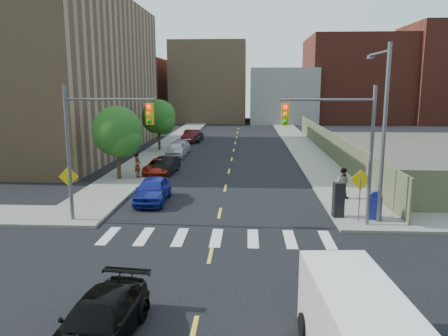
# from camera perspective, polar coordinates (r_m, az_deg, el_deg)

# --- Properties ---
(ground) EXTENTS (160.00, 160.00, 0.00)m
(ground) POSITION_cam_1_polar(r_m,az_deg,el_deg) (16.84, -2.35, -13.73)
(ground) COLOR black
(ground) RESTS_ON ground
(sidewalk_nw) EXTENTS (3.50, 73.00, 0.15)m
(sidewalk_nw) POSITION_cam_1_polar(r_m,az_deg,el_deg) (57.91, -6.12, 3.85)
(sidewalk_nw) COLOR gray
(sidewalk_nw) RESTS_ON ground
(sidewalk_ne) EXTENTS (3.50, 73.00, 0.15)m
(sidewalk_ne) POSITION_cam_1_polar(r_m,az_deg,el_deg) (57.51, 9.34, 3.72)
(sidewalk_ne) COLOR gray
(sidewalk_ne) RESTS_ON ground
(fence_north) EXTENTS (0.12, 44.00, 2.50)m
(fence_north) POSITION_cam_1_polar(r_m,az_deg,el_deg) (44.38, 13.62, 3.04)
(fence_north) COLOR #676D4C
(fence_north) RESTS_ON ground
(building_nw) EXTENTS (22.00, 30.00, 16.00)m
(building_nw) POSITION_cam_1_polar(r_m,az_deg,el_deg) (51.00, -24.81, 10.94)
(building_nw) COLOR #8C6B4C
(building_nw) RESTS_ON ground
(bg_bldg_west) EXTENTS (14.00, 18.00, 12.00)m
(bg_bldg_west) POSITION_cam_1_polar(r_m,az_deg,el_deg) (88.44, -12.49, 9.87)
(bg_bldg_west) COLOR #592319
(bg_bldg_west) RESTS_ON ground
(bg_bldg_midwest) EXTENTS (14.00, 16.00, 15.00)m
(bg_bldg_midwest) POSITION_cam_1_polar(r_m,az_deg,el_deg) (87.58, -1.84, 11.09)
(bg_bldg_midwest) COLOR #8C6B4C
(bg_bldg_midwest) RESTS_ON ground
(bg_bldg_center) EXTENTS (12.00, 16.00, 10.00)m
(bg_bldg_center) POSITION_cam_1_polar(r_m,az_deg,el_deg) (85.52, 7.56, 9.34)
(bg_bldg_center) COLOR gray
(bg_bldg_center) RESTS_ON ground
(bg_bldg_east) EXTENTS (18.00, 18.00, 16.00)m
(bg_bldg_east) POSITION_cam_1_polar(r_m,az_deg,el_deg) (89.63, 16.64, 10.97)
(bg_bldg_east) COLOR #592319
(bg_bldg_east) RESTS_ON ground
(bg_bldg_fareast) EXTENTS (14.00, 16.00, 18.00)m
(bg_bldg_fareast) POSITION_cam_1_polar(r_m,az_deg,el_deg) (92.76, 26.79, 10.88)
(bg_bldg_fareast) COLOR #592319
(bg_bldg_fareast) RESTS_ON ground
(signal_nw) EXTENTS (4.59, 0.30, 7.00)m
(signal_nw) POSITION_cam_1_polar(r_m,az_deg,el_deg) (22.66, -16.24, 4.12)
(signal_nw) COLOR #59595E
(signal_nw) RESTS_ON ground
(signal_ne) EXTENTS (4.59, 0.30, 7.00)m
(signal_ne) POSITION_cam_1_polar(r_m,az_deg,el_deg) (21.86, 14.96, 3.96)
(signal_ne) COLOR #59595E
(signal_ne) RESTS_ON ground
(streetlight_ne) EXTENTS (0.25, 3.70, 9.00)m
(streetlight_ne) POSITION_cam_1_polar(r_m,az_deg,el_deg) (23.21, 19.98, 5.77)
(streetlight_ne) COLOR #59595E
(streetlight_ne) RESTS_ON ground
(warn_sign_nw) EXTENTS (1.06, 0.06, 2.83)m
(warn_sign_nw) POSITION_cam_1_polar(r_m,az_deg,el_deg) (24.18, -19.60, -1.77)
(warn_sign_nw) COLOR #59595E
(warn_sign_nw) RESTS_ON ground
(warn_sign_ne) EXTENTS (1.06, 0.06, 2.83)m
(warn_sign_ne) POSITION_cam_1_polar(r_m,az_deg,el_deg) (23.03, 17.37, -2.24)
(warn_sign_ne) COLOR #59595E
(warn_sign_ne) RESTS_ON ground
(warn_sign_midwest) EXTENTS (1.06, 0.06, 2.83)m
(warn_sign_midwest) POSITION_cam_1_polar(r_m,az_deg,el_deg) (36.80, -11.58, 2.75)
(warn_sign_midwest) COLOR #59595E
(warn_sign_midwest) RESTS_ON ground
(tree_west_near) EXTENTS (3.66, 3.64, 5.52)m
(tree_west_near) POSITION_cam_1_polar(r_m,az_deg,el_deg) (32.89, -13.75, 4.34)
(tree_west_near) COLOR #332114
(tree_west_near) RESTS_ON ground
(tree_west_far) EXTENTS (3.66, 3.64, 5.52)m
(tree_west_far) POSITION_cam_1_polar(r_m,az_deg,el_deg) (47.39, -8.53, 6.40)
(tree_west_far) COLOR #332114
(tree_west_far) RESTS_ON ground
(parked_car_blue) EXTENTS (1.85, 4.47, 1.52)m
(parked_car_blue) POSITION_cam_1_polar(r_m,az_deg,el_deg) (26.75, -9.30, -2.83)
(parked_car_blue) COLOR navy
(parked_car_blue) RESTS_ON ground
(parked_car_black) EXTENTS (1.81, 4.15, 1.33)m
(parked_car_black) POSITION_cam_1_polar(r_m,az_deg,el_deg) (35.22, -7.60, 0.33)
(parked_car_black) COLOR black
(parked_car_black) RESTS_ON ground
(parked_car_red) EXTENTS (2.09, 4.45, 1.23)m
(parked_car_red) POSITION_cam_1_polar(r_m,az_deg,el_deg) (35.06, -8.46, 0.18)
(parked_car_red) COLOR #A82210
(parked_car_red) RESTS_ON ground
(parked_car_silver) EXTENTS (1.99, 4.52, 1.29)m
(parked_car_silver) POSITION_cam_1_polar(r_m,az_deg,el_deg) (45.60, -5.76, 2.72)
(parked_car_silver) COLOR #ACAEB4
(parked_car_silver) RESTS_ON ground
(parked_car_white) EXTENTS (1.79, 4.40, 1.50)m
(parked_car_white) POSITION_cam_1_polar(r_m,az_deg,el_deg) (43.32, -6.23, 2.42)
(parked_car_white) COLOR silver
(parked_car_white) RESTS_ON ground
(parked_car_maroon) EXTENTS (2.03, 4.77, 1.53)m
(parked_car_maroon) POSITION_cam_1_polar(r_m,az_deg,el_deg) (54.52, -4.30, 4.18)
(parked_car_maroon) COLOR #450D14
(parked_car_maroon) RESTS_ON ground
(parked_car_grey) EXTENTS (2.38, 4.87, 1.33)m
(parked_car_grey) POSITION_cam_1_polar(r_m,az_deg,el_deg) (55.25, -4.10, 4.17)
(parked_car_grey) COLOR black
(parked_car_grey) RESTS_ON ground
(black_sedan) EXTENTS (2.27, 4.64, 1.30)m
(black_sedan) POSITION_cam_1_polar(r_m,az_deg,el_deg) (13.04, -16.04, -18.72)
(black_sedan) COLOR black
(black_sedan) RESTS_ON ground
(cargo_van) EXTENTS (2.35, 5.07, 2.26)m
(cargo_van) POSITION_cam_1_polar(r_m,az_deg,el_deg) (11.78, 16.71, -19.17)
(cargo_van) COLOR white
(cargo_van) RESTS_ON ground
(mailbox) EXTENTS (0.73, 0.65, 1.48)m
(mailbox) POSITION_cam_1_polar(r_m,az_deg,el_deg) (23.89, 19.21, -4.68)
(mailbox) COLOR navy
(mailbox) RESTS_ON sidewalk_ne
(payphone) EXTENTS (0.61, 0.52, 1.85)m
(payphone) POSITION_cam_1_polar(r_m,az_deg,el_deg) (23.71, 14.72, -4.02)
(payphone) COLOR black
(payphone) RESTS_ON sidewalk_ne
(pedestrian_west) EXTENTS (0.46, 0.68, 1.82)m
(pedestrian_west) POSITION_cam_1_polar(r_m,az_deg,el_deg) (33.32, -11.19, 0.32)
(pedestrian_west) COLOR gray
(pedestrian_west) RESTS_ON sidewalk_nw
(pedestrian_east) EXTENTS (1.11, 1.01, 1.86)m
(pedestrian_east) POSITION_cam_1_polar(r_m,az_deg,el_deg) (27.72, 15.20, -1.91)
(pedestrian_east) COLOR gray
(pedestrian_east) RESTS_ON sidewalk_ne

